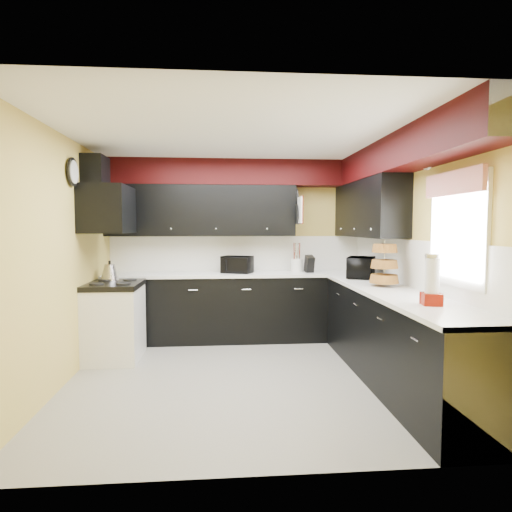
% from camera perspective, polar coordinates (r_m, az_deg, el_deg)
% --- Properties ---
extents(ground, '(3.60, 3.60, 0.00)m').
position_cam_1_polar(ground, '(4.68, -1.65, -15.81)').
color(ground, gray).
rests_on(ground, ground).
extents(wall_back, '(3.60, 0.06, 2.50)m').
position_cam_1_polar(wall_back, '(6.21, -2.56, 0.90)').
color(wall_back, '#E0C666').
rests_on(wall_back, ground).
extents(wall_right, '(0.06, 3.60, 2.50)m').
position_cam_1_polar(wall_right, '(4.85, 20.05, -0.21)').
color(wall_right, '#E0C666').
rests_on(wall_right, ground).
extents(wall_left, '(0.06, 3.60, 2.50)m').
position_cam_1_polar(wall_left, '(4.68, -24.27, -0.47)').
color(wall_left, '#E0C666').
rests_on(wall_left, ground).
extents(ceiling, '(3.60, 3.60, 0.06)m').
position_cam_1_polar(ceiling, '(4.50, -1.71, 15.73)').
color(ceiling, white).
rests_on(ceiling, wall_back).
extents(cab_back, '(3.60, 0.60, 0.90)m').
position_cam_1_polar(cab_back, '(6.01, -2.42, -6.90)').
color(cab_back, black).
rests_on(cab_back, ground).
extents(cab_right, '(0.60, 3.00, 0.90)m').
position_cam_1_polar(cab_right, '(4.59, 17.94, -10.53)').
color(cab_right, black).
rests_on(cab_right, ground).
extents(counter_back, '(3.62, 0.64, 0.04)m').
position_cam_1_polar(counter_back, '(5.94, -2.44, -2.44)').
color(counter_back, white).
rests_on(counter_back, cab_back).
extents(counter_right, '(0.64, 3.02, 0.04)m').
position_cam_1_polar(counter_right, '(4.50, 18.07, -4.71)').
color(counter_right, white).
rests_on(counter_right, cab_right).
extents(splash_back, '(3.60, 0.02, 0.50)m').
position_cam_1_polar(splash_back, '(6.20, -2.55, 0.34)').
color(splash_back, white).
rests_on(splash_back, counter_back).
extents(splash_right, '(0.02, 3.60, 0.50)m').
position_cam_1_polar(splash_right, '(4.85, 19.93, -0.92)').
color(splash_right, white).
rests_on(splash_right, counter_right).
extents(upper_back, '(2.60, 0.35, 0.70)m').
position_cam_1_polar(upper_back, '(6.03, -7.29, 6.00)').
color(upper_back, black).
rests_on(upper_back, wall_back).
extents(upper_right, '(0.35, 1.80, 0.70)m').
position_cam_1_polar(upper_right, '(5.62, 14.69, 6.05)').
color(upper_right, black).
rests_on(upper_right, wall_right).
extents(soffit_back, '(3.60, 0.36, 0.35)m').
position_cam_1_polar(soffit_back, '(6.07, -2.52, 11.00)').
color(soffit_back, black).
rests_on(soffit_back, wall_back).
extents(soffit_right, '(0.36, 3.24, 0.35)m').
position_cam_1_polar(soffit_right, '(4.66, 19.27, 12.90)').
color(soffit_right, black).
rests_on(soffit_right, wall_right).
extents(stove, '(0.60, 0.75, 0.86)m').
position_cam_1_polar(stove, '(5.42, -18.31, -8.51)').
color(stove, white).
rests_on(stove, ground).
extents(cooktop, '(0.62, 0.77, 0.06)m').
position_cam_1_polar(cooktop, '(5.35, -18.42, -3.69)').
color(cooktop, black).
rests_on(cooktop, stove).
extents(hood, '(0.50, 0.78, 0.55)m').
position_cam_1_polar(hood, '(5.32, -19.16, 5.87)').
color(hood, black).
rests_on(hood, wall_left).
extents(hood_duct, '(0.24, 0.40, 0.40)m').
position_cam_1_polar(hood_duct, '(5.38, -20.63, 10.30)').
color(hood_duct, black).
rests_on(hood_duct, wall_left).
extents(window, '(0.03, 0.86, 0.96)m').
position_cam_1_polar(window, '(4.04, 25.32, 3.11)').
color(window, white).
rests_on(window, wall_right).
extents(valance, '(0.04, 0.88, 0.20)m').
position_cam_1_polar(valance, '(4.03, 24.80, 8.82)').
color(valance, red).
rests_on(valance, wall_right).
extents(pan_top, '(0.03, 0.22, 0.40)m').
position_cam_1_polar(pan_top, '(6.05, 5.37, 7.91)').
color(pan_top, black).
rests_on(pan_top, upper_back).
extents(pan_mid, '(0.03, 0.28, 0.46)m').
position_cam_1_polar(pan_mid, '(5.91, 5.57, 5.57)').
color(pan_mid, black).
rests_on(pan_mid, upper_back).
extents(pan_low, '(0.03, 0.24, 0.42)m').
position_cam_1_polar(pan_low, '(6.17, 5.14, 5.23)').
color(pan_low, black).
rests_on(pan_low, upper_back).
extents(cut_board, '(0.03, 0.26, 0.35)m').
position_cam_1_polar(cut_board, '(5.80, 5.89, 6.10)').
color(cut_board, white).
rests_on(cut_board, upper_back).
extents(baskets, '(0.27, 0.27, 0.50)m').
position_cam_1_polar(baskets, '(4.80, 16.74, -1.02)').
color(baskets, brown).
rests_on(baskets, upper_right).
extents(clock, '(0.03, 0.30, 0.30)m').
position_cam_1_polar(clock, '(4.93, -23.25, 10.25)').
color(clock, black).
rests_on(clock, wall_left).
extents(deco_plate, '(0.03, 0.24, 0.24)m').
position_cam_1_polar(deco_plate, '(4.56, 21.89, 12.08)').
color(deco_plate, white).
rests_on(deco_plate, wall_right).
extents(toaster_oven, '(0.50, 0.46, 0.23)m').
position_cam_1_polar(toaster_oven, '(5.92, -2.55, -1.14)').
color(toaster_oven, black).
rests_on(toaster_oven, counter_back).
extents(microwave, '(0.48, 0.56, 0.26)m').
position_cam_1_polar(microwave, '(5.50, 13.85, -1.49)').
color(microwave, black).
rests_on(microwave, counter_right).
extents(utensil_crock, '(0.21, 0.21, 0.18)m').
position_cam_1_polar(utensil_crock, '(6.07, 5.45, -1.27)').
color(utensil_crock, silver).
rests_on(utensil_crock, counter_back).
extents(knife_block, '(0.12, 0.16, 0.23)m').
position_cam_1_polar(knife_block, '(6.01, 7.13, -1.09)').
color(knife_block, black).
rests_on(knife_block, counter_back).
extents(kettle, '(0.25, 0.25, 0.19)m').
position_cam_1_polar(kettle, '(5.61, -18.92, -2.04)').
color(kettle, '#AFAFB4').
rests_on(kettle, cooktop).
extents(dispenser_a, '(0.17, 0.17, 0.40)m').
position_cam_1_polar(dispenser_a, '(3.77, 22.43, -3.11)').
color(dispenser_a, maroon).
rests_on(dispenser_a, counter_right).
extents(dispenser_b, '(0.15, 0.15, 0.36)m').
position_cam_1_polar(dispenser_b, '(3.80, 22.36, -3.35)').
color(dispenser_b, '#6B0700').
rests_on(dispenser_b, counter_right).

